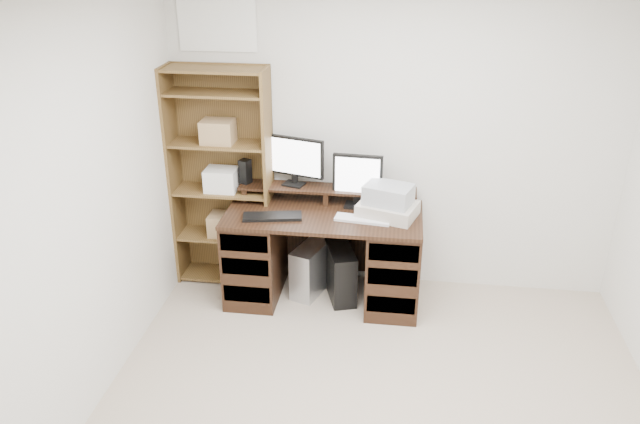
% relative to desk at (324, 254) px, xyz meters
% --- Properties ---
extents(room, '(3.54, 4.04, 2.54)m').
position_rel_desk_xyz_m(room, '(0.50, -1.64, 0.86)').
color(room, tan).
rests_on(room, ground).
extents(desk, '(1.50, 0.70, 0.75)m').
position_rel_desk_xyz_m(desk, '(0.00, 0.00, 0.00)').
color(desk, black).
rests_on(desk, ground).
extents(riser_shelf, '(1.40, 0.22, 0.12)m').
position_rel_desk_xyz_m(riser_shelf, '(-0.00, 0.21, 0.45)').
color(riser_shelf, black).
rests_on(riser_shelf, desk).
extents(monitor_wide, '(0.48, 0.18, 0.39)m').
position_rel_desk_xyz_m(monitor_wide, '(-0.27, 0.24, 0.70)').
color(monitor_wide, black).
rests_on(monitor_wide, riser_shelf).
extents(monitor_small, '(0.38, 0.15, 0.42)m').
position_rel_desk_xyz_m(monitor_small, '(0.24, 0.16, 0.59)').
color(monitor_small, black).
rests_on(monitor_small, desk).
extents(speaker, '(0.10, 0.10, 0.20)m').
position_rel_desk_xyz_m(speaker, '(-0.66, 0.22, 0.58)').
color(speaker, black).
rests_on(speaker, riser_shelf).
extents(keyboard_black, '(0.46, 0.22, 0.02)m').
position_rel_desk_xyz_m(keyboard_black, '(-0.37, -0.15, 0.37)').
color(keyboard_black, black).
rests_on(keyboard_black, desk).
extents(keyboard_white, '(0.43, 0.17, 0.02)m').
position_rel_desk_xyz_m(keyboard_white, '(0.31, -0.11, 0.37)').
color(keyboard_white, silver).
rests_on(keyboard_white, desk).
extents(mouse, '(0.10, 0.08, 0.04)m').
position_rel_desk_xyz_m(mouse, '(0.61, -0.11, 0.38)').
color(mouse, white).
rests_on(mouse, desk).
extents(printer, '(0.49, 0.43, 0.10)m').
position_rel_desk_xyz_m(printer, '(0.49, 0.00, 0.41)').
color(printer, '#B3AA9C').
rests_on(printer, desk).
extents(basket, '(0.40, 0.34, 0.15)m').
position_rel_desk_xyz_m(basket, '(0.49, 0.00, 0.54)').
color(basket, '#9FA3A9').
rests_on(basket, printer).
extents(tower_silver, '(0.32, 0.46, 0.42)m').
position_rel_desk_xyz_m(tower_silver, '(-0.11, 0.06, -0.18)').
color(tower_silver, '#B5B8BC').
rests_on(tower_silver, ground).
extents(tower_black, '(0.30, 0.46, 0.43)m').
position_rel_desk_xyz_m(tower_black, '(0.13, 0.02, -0.17)').
color(tower_black, black).
rests_on(tower_black, ground).
extents(bookshelf, '(0.80, 0.30, 1.80)m').
position_rel_desk_xyz_m(bookshelf, '(-0.85, 0.21, 0.53)').
color(bookshelf, brown).
rests_on(bookshelf, ground).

